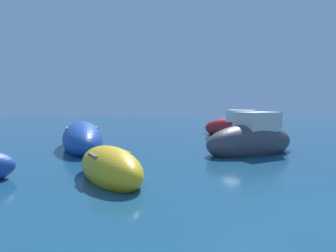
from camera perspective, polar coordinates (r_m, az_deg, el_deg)
The scene contains 4 objects.
moored_boat_0 at distance 14.36m, azimuth -16.96°, elevation -2.45°, with size 4.10×6.07×1.66m.
moored_boat_2 at distance 8.41m, azimuth -11.61°, elevation -8.27°, with size 3.14×3.53×1.23m.
moored_boat_3 at distance 12.94m, azimuth 16.48°, elevation -2.76°, with size 4.80×3.96×2.17m.
moored_boat_5 at distance 19.32m, azimuth 13.78°, elevation -0.29°, with size 4.76×3.57×2.06m.
Camera 1 is at (-5.16, -4.42, 2.25)m, focal length 30.08 mm.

